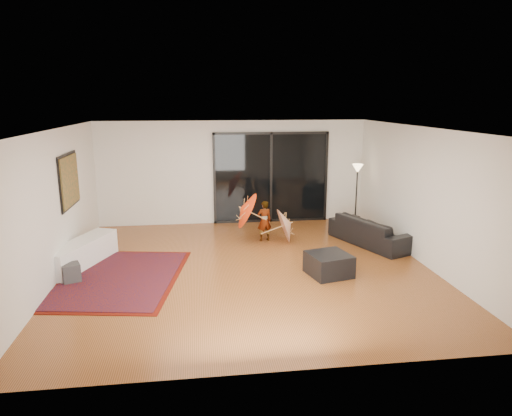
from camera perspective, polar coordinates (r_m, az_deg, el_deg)
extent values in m
plane|color=#99522A|center=(8.98, -0.93, -7.58)|extent=(7.00, 7.00, 0.00)
plane|color=white|center=(8.41, -1.00, 9.88)|extent=(7.00, 7.00, 0.00)
plane|color=silver|center=(12.02, -2.86, 4.44)|extent=(7.00, 0.00, 7.00)
plane|color=silver|center=(5.27, 3.37, -7.35)|extent=(7.00, 0.00, 7.00)
plane|color=silver|center=(8.92, -23.92, 0.15)|extent=(0.00, 7.00, 7.00)
plane|color=silver|center=(9.63, 20.21, 1.39)|extent=(0.00, 7.00, 7.00)
cube|color=black|center=(12.13, 1.88, 3.82)|extent=(3.00, 0.04, 2.40)
cube|color=black|center=(11.98, 1.94, 9.33)|extent=(3.06, 0.06, 0.06)
cube|color=black|center=(12.36, 1.86, -1.55)|extent=(3.06, 0.06, 0.06)
cube|color=black|center=(12.11, 1.90, 3.80)|extent=(0.06, 0.06, 2.40)
cube|color=black|center=(9.80, -22.35, 3.19)|extent=(0.02, 1.28, 1.08)
cube|color=#1C4731|center=(9.80, -22.23, 3.20)|extent=(0.03, 1.18, 0.98)
cube|color=white|center=(9.68, -20.94, -5.32)|extent=(1.12, 1.90, 0.52)
cube|color=#424244|center=(8.94, -22.10, -7.53)|extent=(0.39, 0.39, 0.34)
cube|color=#561007|center=(8.88, -16.71, -8.39)|extent=(2.59, 3.29, 0.01)
cube|color=maroon|center=(8.88, -16.71, -8.35)|extent=(2.41, 3.11, 0.02)
imported|color=black|center=(10.71, 14.21, -2.80)|extent=(1.55, 2.25, 0.61)
cube|color=black|center=(8.72, 9.08, -6.97)|extent=(0.88, 0.88, 0.41)
cylinder|color=black|center=(12.18, 12.23, -2.16)|extent=(0.28, 0.28, 0.03)
cylinder|color=black|center=(12.01, 12.41, 1.22)|extent=(0.04, 0.04, 1.50)
cone|color=#FFD899|center=(11.88, 12.59, 4.85)|extent=(0.28, 0.28, 0.22)
imported|color=#999999|center=(10.58, 1.04, -1.62)|extent=(0.39, 0.30, 0.95)
cone|color=red|center=(10.40, -1.91, -0.41)|extent=(0.56, 0.88, 0.86)
cylinder|color=tan|center=(10.49, -1.90, -2.19)|extent=(0.45, 0.02, 0.25)
cylinder|color=tan|center=(10.38, -1.91, 0.15)|extent=(0.06, 0.02, 0.04)
cone|color=white|center=(10.53, 4.40, -1.56)|extent=(0.45, 0.82, 0.84)
cylinder|color=tan|center=(10.63, 4.36, -3.49)|extent=(0.53, 0.02, 0.20)
cylinder|color=tan|center=(10.50, 4.41, -0.96)|extent=(0.06, 0.02, 0.04)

